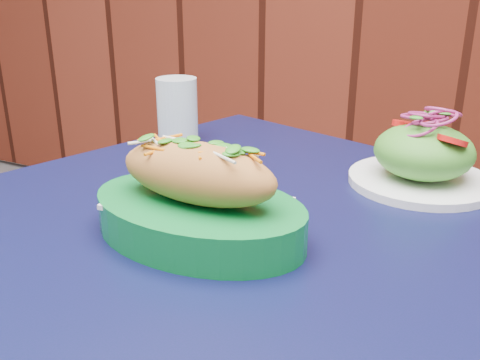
% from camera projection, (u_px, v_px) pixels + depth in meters
% --- Properties ---
extents(cafe_table, '(1.01, 1.01, 0.75)m').
position_uv_depth(cafe_table, '(244.00, 281.00, 0.71)').
color(cafe_table, black).
rests_on(cafe_table, ground).
extents(banh_mi_basket, '(0.28, 0.19, 0.12)m').
position_uv_depth(banh_mi_basket, '(198.00, 201.00, 0.62)').
color(banh_mi_basket, '#0B6F2D').
rests_on(banh_mi_basket, cafe_table).
extents(salad_plate, '(0.21, 0.21, 0.12)m').
position_uv_depth(salad_plate, '(423.00, 157.00, 0.79)').
color(salad_plate, white).
rests_on(salad_plate, cafe_table).
extents(water_glass, '(0.07, 0.07, 0.12)m').
position_uv_depth(water_glass, '(177.00, 111.00, 0.98)').
color(water_glass, silver).
rests_on(water_glass, cafe_table).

